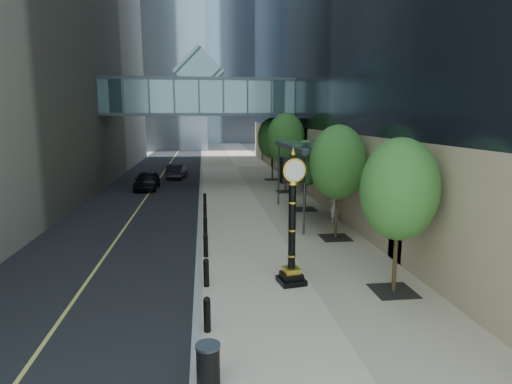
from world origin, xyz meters
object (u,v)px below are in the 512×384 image
(trash_bin, at_px, (208,366))
(pedestrian, at_px, (335,207))
(car_far, at_px, (177,171))
(street_clock, at_px, (292,228))
(car_near, at_px, (147,180))

(trash_bin, distance_m, pedestrian, 15.70)
(trash_bin, xyz_separation_m, car_far, (-2.61, 32.82, 0.20))
(street_clock, bearing_deg, pedestrian, 53.66)
(pedestrian, height_order, car_far, pedestrian)
(street_clock, height_order, car_far, street_clock)
(street_clock, relative_size, car_far, 1.12)
(car_far, bearing_deg, pedestrian, 124.33)
(car_near, xyz_separation_m, car_far, (2.05, 6.20, -0.06))
(street_clock, xyz_separation_m, trash_bin, (-3.00, -5.51, -1.59))
(street_clock, bearing_deg, car_far, 91.73)
(car_near, height_order, car_far, car_near)
(pedestrian, bearing_deg, car_far, -76.07)
(car_near, bearing_deg, car_far, 72.57)
(street_clock, xyz_separation_m, pedestrian, (4.20, 8.44, -1.15))
(trash_bin, relative_size, car_far, 0.21)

